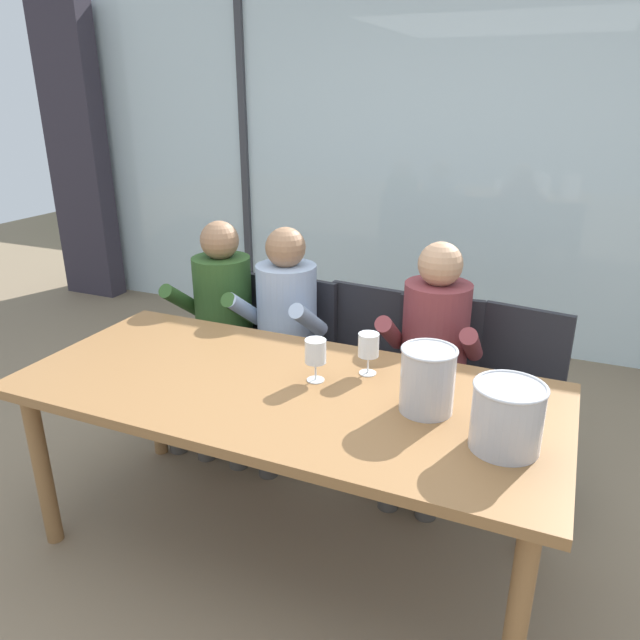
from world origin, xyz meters
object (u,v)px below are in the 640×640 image
object	(u,v)px
chair_near_curtain	(234,337)
person_pale_blue_shirt	(280,326)
chair_left_of_center	(293,346)
wine_glass_by_left_taster	(368,347)
person_olive_shirt	(217,316)
ice_bucket_primary	(428,379)
chair_center	(359,357)
wine_glass_near_bucket	(316,353)
ice_bucket_secondary	(507,416)
chair_near_window_right	(515,387)
dining_table	(285,403)
chair_right_of_center	(435,372)
person_maroon_top	(431,351)

from	to	relation	value
chair_near_curtain	person_pale_blue_shirt	distance (m)	0.43
chair_left_of_center	wine_glass_by_left_taster	size ratio (longest dim) A/B	5.09
person_olive_shirt	ice_bucket_primary	world-z (taller)	person_olive_shirt
chair_left_of_center	chair_center	size ratio (longest dim) A/B	1.00
wine_glass_by_left_taster	wine_glass_near_bucket	world-z (taller)	same
chair_left_of_center	ice_bucket_secondary	size ratio (longest dim) A/B	3.84
chair_near_window_right	person_olive_shirt	distance (m)	1.61
dining_table	wine_glass_by_left_taster	world-z (taller)	wine_glass_by_left_taster
chair_left_of_center	chair_right_of_center	distance (m)	0.81
dining_table	wine_glass_by_left_taster	size ratio (longest dim) A/B	12.17
chair_near_curtain	chair_near_window_right	bearing A→B (deg)	8.26
chair_right_of_center	chair_near_window_right	distance (m)	0.39
dining_table	chair_center	distance (m)	0.92
person_pale_blue_shirt	ice_bucket_primary	xyz separation A→B (m)	(0.95, -0.71, 0.21)
chair_left_of_center	wine_glass_near_bucket	bearing A→B (deg)	-52.11
person_pale_blue_shirt	chair_near_curtain	bearing A→B (deg)	161.86
chair_left_of_center	person_pale_blue_shirt	bearing A→B (deg)	-83.37
wine_glass_by_left_taster	person_olive_shirt	bearing A→B (deg)	154.00
wine_glass_near_bucket	dining_table	bearing A→B (deg)	-136.38
chair_center	wine_glass_near_bucket	xyz separation A→B (m)	(0.11, -0.82, 0.38)
wine_glass_near_bucket	ice_bucket_secondary	bearing A→B (deg)	-14.66
chair_right_of_center	ice_bucket_secondary	size ratio (longest dim) A/B	3.84
chair_right_of_center	person_pale_blue_shirt	distance (m)	0.84
ice_bucket_primary	wine_glass_near_bucket	world-z (taller)	ice_bucket_primary
chair_near_window_right	person_maroon_top	xyz separation A→B (m)	(-0.39, -0.14, 0.17)
person_pale_blue_shirt	person_maroon_top	world-z (taller)	same
chair_near_curtain	chair_left_of_center	xyz separation A→B (m)	(0.37, 0.02, 0.00)
dining_table	person_olive_shirt	xyz separation A→B (m)	(-0.79, 0.75, -0.01)
person_maroon_top	ice_bucket_primary	world-z (taller)	person_maroon_top
ice_bucket_secondary	chair_left_of_center	bearing A→B (deg)	140.97
chair_center	wine_glass_by_left_taster	size ratio (longest dim) A/B	5.09
ice_bucket_secondary	wine_glass_by_left_taster	distance (m)	0.67
person_maroon_top	ice_bucket_primary	size ratio (longest dim) A/B	5.01
ice_bucket_primary	wine_glass_by_left_taster	bearing A→B (deg)	145.54
chair_center	wine_glass_by_left_taster	distance (m)	0.82
chair_right_of_center	wine_glass_near_bucket	size ratio (longest dim) A/B	5.09
wine_glass_near_bucket	person_pale_blue_shirt	bearing A→B (deg)	127.03
chair_near_window_right	ice_bucket_primary	size ratio (longest dim) A/B	3.68
dining_table	ice_bucket_primary	bearing A→B (deg)	3.40
chair_center	ice_bucket_secondary	size ratio (longest dim) A/B	3.84
chair_center	person_maroon_top	world-z (taller)	person_maroon_top
chair_near_curtain	ice_bucket_secondary	world-z (taller)	ice_bucket_secondary
wine_glass_by_left_taster	wine_glass_near_bucket	xyz separation A→B (m)	(-0.17, -0.14, 0.00)
person_pale_blue_shirt	wine_glass_near_bucket	bearing A→B (deg)	-51.41
ice_bucket_secondary	wine_glass_by_left_taster	size ratio (longest dim) A/B	1.32
wine_glass_by_left_taster	chair_center	bearing A→B (deg)	112.43
dining_table	person_pale_blue_shirt	bearing A→B (deg)	118.25
dining_table	ice_bucket_secondary	bearing A→B (deg)	-7.15
chair_near_curtain	chair_right_of_center	world-z (taller)	same
chair_right_of_center	ice_bucket_primary	world-z (taller)	ice_bucket_primary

